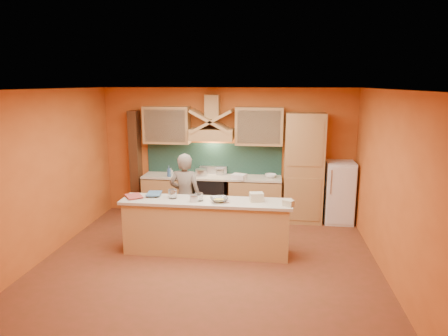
# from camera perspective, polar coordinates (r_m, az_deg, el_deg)

# --- Properties ---
(floor) EXTENTS (5.50, 5.00, 0.01)m
(floor) POSITION_cam_1_polar(r_m,az_deg,el_deg) (6.84, -2.11, -12.99)
(floor) COLOR brown
(floor) RESTS_ON ground
(ceiling) EXTENTS (5.50, 5.00, 0.01)m
(ceiling) POSITION_cam_1_polar(r_m,az_deg,el_deg) (6.19, -2.32, 11.19)
(ceiling) COLOR white
(ceiling) RESTS_ON wall_back
(wall_back) EXTENTS (5.50, 0.02, 2.80)m
(wall_back) POSITION_cam_1_polar(r_m,az_deg,el_deg) (8.80, 0.45, 2.28)
(wall_back) COLOR #D06728
(wall_back) RESTS_ON floor
(wall_front) EXTENTS (5.50, 0.02, 2.80)m
(wall_front) POSITION_cam_1_polar(r_m,az_deg,el_deg) (4.04, -8.11, -9.76)
(wall_front) COLOR #D06728
(wall_front) RESTS_ON floor
(wall_left) EXTENTS (0.02, 5.00, 2.80)m
(wall_left) POSITION_cam_1_polar(r_m,az_deg,el_deg) (7.33, -23.92, -0.74)
(wall_left) COLOR #D06728
(wall_left) RESTS_ON floor
(wall_right) EXTENTS (0.02, 5.00, 2.80)m
(wall_right) POSITION_cam_1_polar(r_m,az_deg,el_deg) (6.52, 22.39, -2.10)
(wall_right) COLOR #D06728
(wall_right) RESTS_ON floor
(base_cabinet_left) EXTENTS (1.10, 0.60, 0.86)m
(base_cabinet_left) POSITION_cam_1_polar(r_m,az_deg,el_deg) (8.96, -7.77, -4.01)
(base_cabinet_left) COLOR tan
(base_cabinet_left) RESTS_ON floor
(base_cabinet_right) EXTENTS (1.10, 0.60, 0.86)m
(base_cabinet_right) POSITION_cam_1_polar(r_m,az_deg,el_deg) (8.67, 4.49, -4.48)
(base_cabinet_right) COLOR tan
(base_cabinet_right) RESTS_ON floor
(counter_top) EXTENTS (3.00, 0.62, 0.04)m
(counter_top) POSITION_cam_1_polar(r_m,az_deg,el_deg) (8.65, -1.76, -1.28)
(counter_top) COLOR beige
(counter_top) RESTS_ON base_cabinet_left
(stove) EXTENTS (0.60, 0.58, 0.90)m
(stove) POSITION_cam_1_polar(r_m,az_deg,el_deg) (8.76, -1.74, -4.14)
(stove) COLOR black
(stove) RESTS_ON floor
(backsplash) EXTENTS (3.00, 0.03, 0.70)m
(backsplash) POSITION_cam_1_polar(r_m,az_deg,el_deg) (8.85, -1.49, 1.35)
(backsplash) COLOR #17332D
(backsplash) RESTS_ON wall_back
(range_hood) EXTENTS (0.92, 0.50, 0.24)m
(range_hood) POSITION_cam_1_polar(r_m,az_deg,el_deg) (8.53, -1.75, 4.83)
(range_hood) COLOR tan
(range_hood) RESTS_ON wall_back
(hood_chimney) EXTENTS (0.30, 0.30, 0.50)m
(hood_chimney) POSITION_cam_1_polar(r_m,az_deg,el_deg) (8.58, -1.67, 8.76)
(hood_chimney) COLOR tan
(hood_chimney) RESTS_ON wall_back
(upper_cabinet_left) EXTENTS (1.00, 0.35, 0.80)m
(upper_cabinet_left) POSITION_cam_1_polar(r_m,az_deg,el_deg) (8.79, -8.17, 6.11)
(upper_cabinet_left) COLOR tan
(upper_cabinet_left) RESTS_ON wall_back
(upper_cabinet_right) EXTENTS (1.00, 0.35, 0.80)m
(upper_cabinet_right) POSITION_cam_1_polar(r_m,az_deg,el_deg) (8.49, 5.04, 5.97)
(upper_cabinet_right) COLOR tan
(upper_cabinet_right) RESTS_ON wall_back
(pantry_column) EXTENTS (0.80, 0.60, 2.30)m
(pantry_column) POSITION_cam_1_polar(r_m,az_deg,el_deg) (8.51, 11.31, 0.00)
(pantry_column) COLOR tan
(pantry_column) RESTS_ON floor
(fridge) EXTENTS (0.58, 0.60, 1.30)m
(fridge) POSITION_cam_1_polar(r_m,az_deg,el_deg) (8.71, 16.10, -3.34)
(fridge) COLOR white
(fridge) RESTS_ON floor
(trim_column_left) EXTENTS (0.20, 0.30, 2.30)m
(trim_column_left) POSITION_cam_1_polar(r_m,az_deg,el_deg) (9.17, -12.49, 0.81)
(trim_column_left) COLOR #472816
(trim_column_left) RESTS_ON floor
(island_body) EXTENTS (2.80, 0.55, 0.88)m
(island_body) POSITION_cam_1_polar(r_m,az_deg,el_deg) (6.95, -2.56, -8.61)
(island_body) COLOR tan
(island_body) RESTS_ON floor
(island_top) EXTENTS (2.90, 0.62, 0.05)m
(island_top) POSITION_cam_1_polar(r_m,az_deg,el_deg) (6.80, -2.60, -4.82)
(island_top) COLOR beige
(island_top) RESTS_ON island_body
(person) EXTENTS (0.62, 0.42, 1.64)m
(person) POSITION_cam_1_polar(r_m,az_deg,el_deg) (7.48, -5.57, -4.09)
(person) COLOR #70665B
(person) RESTS_ON floor
(pot_large) EXTENTS (0.28, 0.28, 0.14)m
(pot_large) POSITION_cam_1_polar(r_m,az_deg,el_deg) (8.65, -3.30, -0.80)
(pot_large) COLOR #BABAC1
(pot_large) RESTS_ON stove
(pot_small) EXTENTS (0.25, 0.25, 0.12)m
(pot_small) POSITION_cam_1_polar(r_m,az_deg,el_deg) (8.77, -0.57, -0.66)
(pot_small) COLOR #B8B9BF
(pot_small) RESTS_ON stove
(soap_bottle_a) EXTENTS (0.09, 0.09, 0.18)m
(soap_bottle_a) POSITION_cam_1_polar(r_m,az_deg,el_deg) (8.69, -7.59, -0.57)
(soap_bottle_a) COLOR beige
(soap_bottle_a) RESTS_ON counter_top
(soap_bottle_b) EXTENTS (0.10, 0.10, 0.24)m
(soap_bottle_b) POSITION_cam_1_polar(r_m,az_deg,el_deg) (8.63, -7.87, -0.47)
(soap_bottle_b) COLOR #305184
(soap_bottle_b) RESTS_ON counter_top
(bowl_back) EXTENTS (0.31, 0.31, 0.08)m
(bowl_back) POSITION_cam_1_polar(r_m,az_deg,el_deg) (8.54, 6.67, -1.11)
(bowl_back) COLOR white
(bowl_back) RESTS_ON counter_top
(dish_rack) EXTENTS (0.34, 0.30, 0.10)m
(dish_rack) POSITION_cam_1_polar(r_m,az_deg,el_deg) (8.37, 2.15, -1.22)
(dish_rack) COLOR white
(dish_rack) RESTS_ON counter_top
(book_lower) EXTENTS (0.40, 0.43, 0.03)m
(book_lower) POSITION_cam_1_polar(r_m,az_deg,el_deg) (7.09, -13.76, -4.10)
(book_lower) COLOR #A4403A
(book_lower) RESTS_ON island_top
(book_upper) EXTENTS (0.28, 0.36, 0.03)m
(book_upper) POSITION_cam_1_polar(r_m,az_deg,el_deg) (7.18, -10.92, -3.61)
(book_upper) COLOR #426A91
(book_upper) RESTS_ON island_top
(jar_large) EXTENTS (0.18, 0.18, 0.16)m
(jar_large) POSITION_cam_1_polar(r_m,az_deg,el_deg) (6.94, -7.36, -3.67)
(jar_large) COLOR white
(jar_large) RESTS_ON island_top
(jar_small) EXTENTS (0.15, 0.15, 0.13)m
(jar_small) POSITION_cam_1_polar(r_m,az_deg,el_deg) (6.75, -3.57, -4.15)
(jar_small) COLOR white
(jar_small) RESTS_ON island_top
(kitchen_scale) EXTENTS (0.15, 0.15, 0.10)m
(kitchen_scale) POSITION_cam_1_polar(r_m,az_deg,el_deg) (6.71, -4.32, -4.42)
(kitchen_scale) COLOR silver
(kitchen_scale) RESTS_ON island_top
(mixing_bowl) EXTENTS (0.37, 0.37, 0.07)m
(mixing_bowl) POSITION_cam_1_polar(r_m,az_deg,el_deg) (6.69, -0.71, -4.53)
(mixing_bowl) COLOR white
(mixing_bowl) RESTS_ON island_top
(cloth) EXTENTS (0.25, 0.19, 0.02)m
(cloth) POSITION_cam_1_polar(r_m,az_deg,el_deg) (6.72, -0.19, -4.72)
(cloth) COLOR beige
(cloth) RESTS_ON island_top
(grocery_bag_a) EXTENTS (0.26, 0.22, 0.14)m
(grocery_bag_a) POSITION_cam_1_polar(r_m,az_deg,el_deg) (6.74, 4.66, -4.14)
(grocery_bag_a) COLOR beige
(grocery_bag_a) RESTS_ON island_top
(grocery_bag_b) EXTENTS (0.20, 0.19, 0.10)m
(grocery_bag_b) POSITION_cam_1_polar(r_m,az_deg,el_deg) (6.55, 9.20, -4.96)
(grocery_bag_b) COLOR beige
(grocery_bag_b) RESTS_ON island_top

